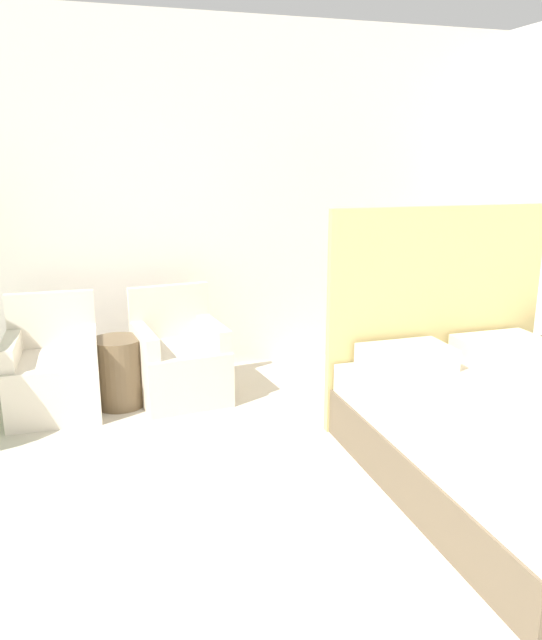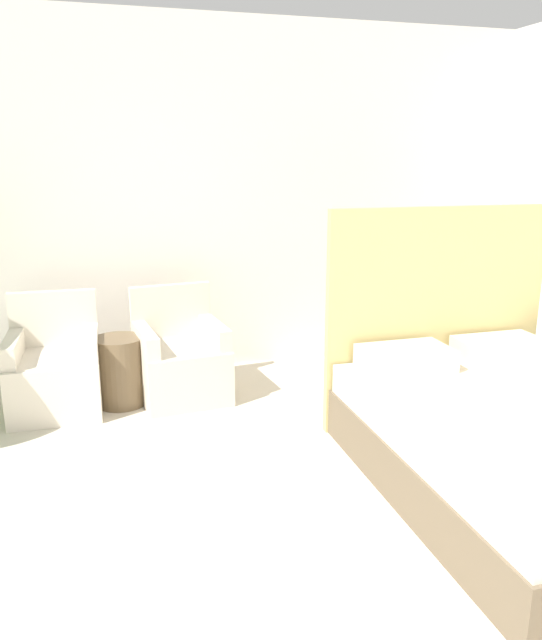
% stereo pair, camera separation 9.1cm
% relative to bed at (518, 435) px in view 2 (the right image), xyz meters
% --- Properties ---
extents(wall_back, '(10.00, 0.06, 2.90)m').
position_rel_bed_xyz_m(wall_back, '(-1.46, 2.52, 1.16)').
color(wall_back, silver).
rests_on(wall_back, ground_plane).
extents(bed, '(1.60, 2.10, 1.49)m').
position_rel_bed_xyz_m(bed, '(0.00, 0.00, 0.00)').
color(bed, brown).
rests_on(bed, ground_plane).
extents(armchair_near_window_left, '(0.65, 0.66, 0.84)m').
position_rel_bed_xyz_m(armchair_near_window_left, '(-2.56, 1.83, -0.03)').
color(armchair_near_window_left, beige).
rests_on(armchair_near_window_left, ground_plane).
extents(armchair_near_window_right, '(0.70, 0.71, 0.84)m').
position_rel_bed_xyz_m(armchair_near_window_right, '(-1.64, 1.83, -0.03)').
color(armchair_near_window_right, beige).
rests_on(armchair_near_window_right, ground_plane).
extents(side_table, '(0.37, 0.37, 0.52)m').
position_rel_bed_xyz_m(side_table, '(-2.10, 1.81, -0.04)').
color(side_table, brown).
rests_on(side_table, ground_plane).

